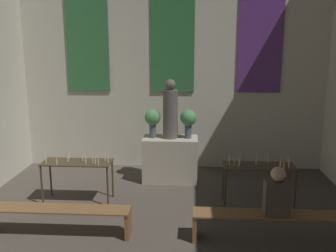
{
  "coord_description": "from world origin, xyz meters",
  "views": [
    {
      "loc": [
        0.43,
        1.95,
        2.89
      ],
      "look_at": [
        0.0,
        8.79,
        1.37
      ],
      "focal_mm": 40.0,
      "sensor_mm": 36.0,
      "label": 1
    }
  ],
  "objects_px": {
    "pew_back_left": "(57,214)",
    "person_seated": "(277,193)",
    "flower_vase_left": "(153,119)",
    "candle_rack_right": "(259,170)",
    "altar": "(170,159)",
    "pew_back_right": "(269,220)",
    "statue": "(170,111)",
    "flower_vase_right": "(188,120)",
    "candle_rack_left": "(78,167)"
  },
  "relations": [
    {
      "from": "altar",
      "to": "candle_rack_left",
      "type": "height_order",
      "value": "candle_rack_left"
    },
    {
      "from": "candle_rack_right",
      "to": "pew_back_left",
      "type": "relative_size",
      "value": 0.56
    },
    {
      "from": "flower_vase_right",
      "to": "person_seated",
      "type": "xyz_separation_m",
      "value": [
        1.32,
        -2.46,
        -0.58
      ]
    },
    {
      "from": "candle_rack_right",
      "to": "pew_back_right",
      "type": "xyz_separation_m",
      "value": [
        -0.06,
        -1.26,
        -0.34
      ]
    },
    {
      "from": "flower_vase_right",
      "to": "candle_rack_left",
      "type": "relative_size",
      "value": 0.47
    },
    {
      "from": "candle_rack_left",
      "to": "pew_back_right",
      "type": "bearing_deg",
      "value": -21.24
    },
    {
      "from": "person_seated",
      "to": "statue",
      "type": "bearing_deg",
      "value": 124.5
    },
    {
      "from": "candle_rack_left",
      "to": "candle_rack_right",
      "type": "height_order",
      "value": "candle_rack_right"
    },
    {
      "from": "pew_back_right",
      "to": "person_seated",
      "type": "bearing_deg",
      "value": 0.0
    },
    {
      "from": "candle_rack_left",
      "to": "candle_rack_right",
      "type": "xyz_separation_m",
      "value": [
        3.3,
        0.0,
        0.0
      ]
    },
    {
      "from": "candle_rack_right",
      "to": "pew_back_left",
      "type": "distance_m",
      "value": 3.5
    },
    {
      "from": "statue",
      "to": "candle_rack_right",
      "type": "xyz_separation_m",
      "value": [
        1.65,
        -1.2,
        -0.83
      ]
    },
    {
      "from": "flower_vase_right",
      "to": "candle_rack_right",
      "type": "height_order",
      "value": "flower_vase_right"
    },
    {
      "from": "altar",
      "to": "statue",
      "type": "bearing_deg",
      "value": 0.0
    },
    {
      "from": "pew_back_left",
      "to": "pew_back_right",
      "type": "height_order",
      "value": "same"
    },
    {
      "from": "altar",
      "to": "pew_back_right",
      "type": "relative_size",
      "value": 0.51
    },
    {
      "from": "altar",
      "to": "candle_rack_right",
      "type": "distance_m",
      "value": 2.05
    },
    {
      "from": "flower_vase_right",
      "to": "pew_back_right",
      "type": "relative_size",
      "value": 0.27
    },
    {
      "from": "candle_rack_right",
      "to": "pew_back_right",
      "type": "bearing_deg",
      "value": -92.63
    },
    {
      "from": "flower_vase_right",
      "to": "flower_vase_left",
      "type": "bearing_deg",
      "value": 180.0
    },
    {
      "from": "flower_vase_right",
      "to": "altar",
      "type": "bearing_deg",
      "value": 180.0
    },
    {
      "from": "flower_vase_right",
      "to": "pew_back_left",
      "type": "height_order",
      "value": "flower_vase_right"
    },
    {
      "from": "flower_vase_left",
      "to": "candle_rack_right",
      "type": "bearing_deg",
      "value": -30.6
    },
    {
      "from": "candle_rack_left",
      "to": "pew_back_right",
      "type": "xyz_separation_m",
      "value": [
        3.24,
        -1.26,
        -0.34
      ]
    },
    {
      "from": "flower_vase_left",
      "to": "statue",
      "type": "bearing_deg",
      "value": 0.0
    },
    {
      "from": "statue",
      "to": "flower_vase_left",
      "type": "height_order",
      "value": "statue"
    },
    {
      "from": "candle_rack_left",
      "to": "pew_back_right",
      "type": "relative_size",
      "value": 0.56
    },
    {
      "from": "candle_rack_left",
      "to": "pew_back_left",
      "type": "height_order",
      "value": "candle_rack_left"
    },
    {
      "from": "candle_rack_right",
      "to": "altar",
      "type": "bearing_deg",
      "value": 144.05
    },
    {
      "from": "altar",
      "to": "pew_back_right",
      "type": "bearing_deg",
      "value": -57.04
    },
    {
      "from": "altar",
      "to": "person_seated",
      "type": "distance_m",
      "value": 3.0
    },
    {
      "from": "pew_back_left",
      "to": "person_seated",
      "type": "distance_m",
      "value": 3.31
    },
    {
      "from": "pew_back_left",
      "to": "pew_back_right",
      "type": "xyz_separation_m",
      "value": [
        3.19,
        0.0,
        0.0
      ]
    },
    {
      "from": "candle_rack_left",
      "to": "statue",
      "type": "bearing_deg",
      "value": 36.12
    },
    {
      "from": "flower_vase_right",
      "to": "candle_rack_right",
      "type": "relative_size",
      "value": 0.47
    },
    {
      "from": "statue",
      "to": "pew_back_right",
      "type": "height_order",
      "value": "statue"
    },
    {
      "from": "person_seated",
      "to": "pew_back_left",
      "type": "bearing_deg",
      "value": -180.0
    },
    {
      "from": "statue",
      "to": "pew_back_left",
      "type": "xyz_separation_m",
      "value": [
        -1.6,
        -2.46,
        -1.18
      ]
    },
    {
      "from": "candle_rack_right",
      "to": "statue",
      "type": "bearing_deg",
      "value": 144.05
    },
    {
      "from": "altar",
      "to": "flower_vase_left",
      "type": "relative_size",
      "value": 1.91
    },
    {
      "from": "flower_vase_left",
      "to": "candle_rack_right",
      "type": "height_order",
      "value": "flower_vase_left"
    },
    {
      "from": "flower_vase_right",
      "to": "person_seated",
      "type": "bearing_deg",
      "value": -61.84
    },
    {
      "from": "pew_back_left",
      "to": "pew_back_right",
      "type": "distance_m",
      "value": 3.19
    },
    {
      "from": "altar",
      "to": "person_seated",
      "type": "bearing_deg",
      "value": -55.5
    },
    {
      "from": "candle_rack_left",
      "to": "candle_rack_right",
      "type": "distance_m",
      "value": 3.3
    },
    {
      "from": "altar",
      "to": "candle_rack_left",
      "type": "relative_size",
      "value": 0.91
    },
    {
      "from": "flower_vase_right",
      "to": "candle_rack_left",
      "type": "xyz_separation_m",
      "value": [
        -2.02,
        -1.2,
        -0.66
      ]
    },
    {
      "from": "candle_rack_left",
      "to": "person_seated",
      "type": "bearing_deg",
      "value": -20.68
    },
    {
      "from": "statue",
      "to": "pew_back_right",
      "type": "relative_size",
      "value": 0.55
    },
    {
      "from": "pew_back_left",
      "to": "person_seated",
      "type": "xyz_separation_m",
      "value": [
        3.29,
        0.0,
        0.43
      ]
    }
  ]
}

